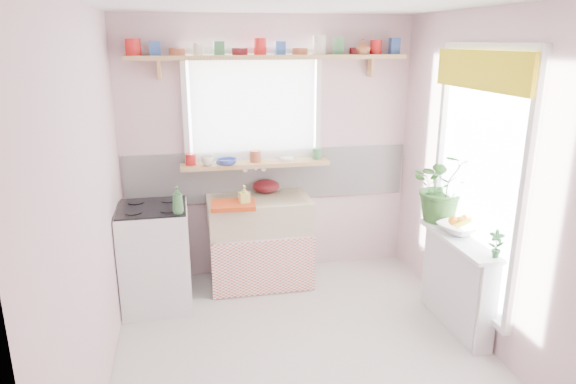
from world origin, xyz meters
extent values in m
plane|color=beige|center=(0.00, 0.00, 0.00)|extent=(3.20, 3.20, 0.00)
plane|color=white|center=(0.00, 0.00, 2.50)|extent=(3.20, 3.20, 0.00)
plane|color=beige|center=(0.00, 1.60, 1.25)|extent=(2.80, 0.00, 2.80)
plane|color=beige|center=(0.00, -1.60, 1.25)|extent=(2.80, 0.00, 2.80)
plane|color=beige|center=(-1.40, 0.00, 1.25)|extent=(0.00, 3.20, 3.20)
plane|color=beige|center=(1.40, 0.00, 1.25)|extent=(0.00, 3.20, 3.20)
cube|color=white|center=(0.00, 1.59, 1.00)|extent=(2.74, 0.03, 0.50)
cube|color=pink|center=(0.00, 1.58, 0.80)|extent=(2.74, 0.02, 0.12)
cube|color=white|center=(-0.15, 1.60, 1.65)|extent=(1.20, 0.01, 1.00)
cube|color=white|center=(-0.15, 1.53, 1.65)|extent=(1.15, 0.02, 0.95)
cube|color=white|center=(1.40, 0.20, 1.25)|extent=(0.01, 1.10, 1.90)
cube|color=yellow|center=(1.31, 0.20, 2.06)|extent=(0.03, 1.20, 0.28)
cube|color=white|center=(-0.15, 1.30, 0.28)|extent=(0.85, 0.55, 0.55)
cube|color=#E65943|center=(-0.15, 1.02, 0.28)|extent=(0.95, 0.02, 0.53)
cube|color=beige|center=(-0.15, 1.30, 0.70)|extent=(0.95, 0.55, 0.30)
cylinder|color=silver|center=(-0.15, 1.55, 1.10)|extent=(0.03, 0.22, 0.03)
cube|color=white|center=(-1.10, 1.05, 0.45)|extent=(0.58, 0.58, 0.90)
cube|color=black|center=(-1.10, 1.05, 0.91)|extent=(0.56, 0.56, 0.02)
cylinder|color=black|center=(-1.24, 0.91, 0.92)|extent=(0.14, 0.14, 0.01)
cylinder|color=black|center=(-0.96, 0.91, 0.92)|extent=(0.14, 0.14, 0.01)
cylinder|color=black|center=(-1.24, 1.19, 0.92)|extent=(0.14, 0.14, 0.01)
cylinder|color=black|center=(-0.96, 1.19, 0.92)|extent=(0.14, 0.14, 0.01)
cube|color=white|center=(1.30, 0.20, 0.38)|extent=(0.15, 0.90, 0.75)
cube|color=white|center=(1.27, 0.20, 0.76)|extent=(0.22, 0.95, 0.03)
cube|color=#DAB36F|center=(-0.15, 1.48, 1.14)|extent=(1.40, 0.22, 0.04)
cube|color=#DAB36F|center=(0.00, 1.47, 2.12)|extent=(2.52, 0.24, 0.04)
cylinder|color=red|center=(-1.18, 1.47, 2.20)|extent=(0.11, 0.11, 0.12)
cylinder|color=#3359A5|center=(-1.00, 1.47, 2.20)|extent=(0.11, 0.11, 0.12)
cylinder|color=#A55133|center=(-0.82, 1.47, 2.17)|extent=(0.11, 0.11, 0.06)
cylinder|color=silver|center=(-0.64, 1.47, 2.20)|extent=(0.11, 0.11, 0.12)
cylinder|color=#3F7F4C|center=(-0.45, 1.47, 2.20)|extent=(0.11, 0.11, 0.12)
cylinder|color=#590F14|center=(-0.27, 1.47, 2.17)|extent=(0.11, 0.11, 0.06)
cylinder|color=red|center=(-0.09, 1.47, 2.20)|extent=(0.11, 0.11, 0.12)
cylinder|color=#3359A5|center=(0.09, 1.47, 2.20)|extent=(0.11, 0.11, 0.12)
cylinder|color=#A55133|center=(0.27, 1.47, 2.17)|extent=(0.11, 0.11, 0.06)
cylinder|color=silver|center=(0.45, 1.47, 2.20)|extent=(0.11, 0.11, 0.12)
cylinder|color=#3F7F4C|center=(0.64, 1.47, 2.20)|extent=(0.11, 0.11, 0.12)
cylinder|color=#590F14|center=(0.82, 1.47, 2.17)|extent=(0.11, 0.11, 0.06)
cylinder|color=red|center=(1.00, 1.47, 2.20)|extent=(0.11, 0.11, 0.12)
cylinder|color=#3359A5|center=(1.18, 1.47, 2.20)|extent=(0.11, 0.11, 0.12)
cylinder|color=red|center=(-0.77, 1.48, 1.22)|extent=(0.11, 0.11, 0.12)
cylinder|color=#3359A5|center=(-0.46, 1.48, 1.22)|extent=(0.11, 0.11, 0.12)
cylinder|color=#A55133|center=(-0.15, 1.48, 1.19)|extent=(0.11, 0.11, 0.06)
cylinder|color=silver|center=(0.16, 1.48, 1.22)|extent=(0.11, 0.11, 0.12)
cylinder|color=#3F7F4C|center=(0.47, 1.48, 1.22)|extent=(0.11, 0.11, 0.12)
cube|color=red|center=(-0.41, 1.10, 0.87)|extent=(0.41, 0.32, 0.04)
ellipsoid|color=#530E13|center=(-0.05, 1.50, 0.91)|extent=(0.35, 0.35, 0.12)
imported|color=#306126|center=(1.33, 0.60, 1.08)|extent=(0.66, 0.61, 0.61)
imported|color=white|center=(1.33, 0.29, 0.81)|extent=(0.41, 0.41, 0.08)
imported|color=#245A28|center=(1.33, -0.20, 0.88)|extent=(0.13, 0.11, 0.20)
imported|color=#DCDE62|center=(-0.31, 1.10, 0.95)|extent=(0.10, 0.10, 0.19)
imported|color=white|center=(-0.60, 1.42, 1.20)|extent=(0.14, 0.14, 0.09)
imported|color=#384FB6|center=(-0.42, 1.42, 1.19)|extent=(0.20, 0.20, 0.06)
imported|color=#A25832|center=(0.85, 1.41, 2.21)|extent=(0.17, 0.17, 0.14)
imported|color=#3C7940|center=(-0.88, 0.83, 1.03)|extent=(0.11, 0.11, 0.23)
sphere|color=orange|center=(1.33, 0.29, 0.87)|extent=(0.08, 0.08, 0.08)
sphere|color=orange|center=(1.39, 0.32, 0.87)|extent=(0.08, 0.08, 0.08)
sphere|color=orange|center=(1.28, 0.31, 0.87)|extent=(0.08, 0.08, 0.08)
cylinder|color=#FFF937|center=(1.35, 0.24, 0.88)|extent=(0.18, 0.04, 0.10)
camera|label=1|loc=(-0.80, -3.22, 2.27)|focal=32.00mm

